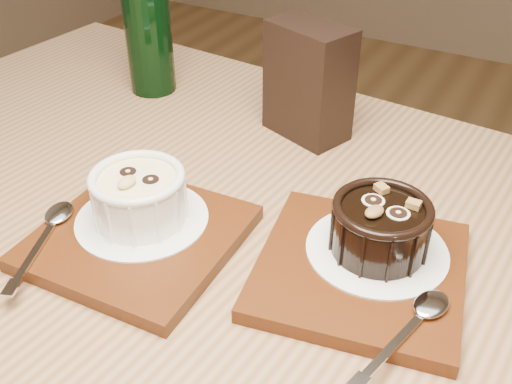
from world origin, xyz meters
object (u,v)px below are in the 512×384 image
Objects in this scene: tray_left at (139,237)px; condiment_stand at (309,82)px; tray_right at (360,270)px; ramekin_dark at (380,225)px; green_bottle at (148,26)px; table at (234,336)px; ramekin_white at (139,194)px.

tray_left is 0.29m from condiment_stand.
tray_right is 0.04m from ramekin_dark.
green_bottle reaches higher than ramekin_dark.
ramekin_dark reaches higher than table.
ramekin_dark is at bearing -26.33° from green_bottle.
green_bottle reaches higher than table.
tray_left is 0.04m from ramekin_white.
green_bottle is at bearing 170.18° from ramekin_dark.
green_bottle is (-0.41, 0.20, 0.05)m from ramekin_dark.
tray_left is 0.21m from tray_right.
tray_left is 1.29× the size of condiment_stand.
table is at bearing 7.37° from tray_left.
tray_left is 0.75× the size of green_bottle.
ramekin_dark is at bearing 76.01° from tray_right.
table is 7.02× the size of tray_left.
tray_right is (0.11, 0.05, 0.10)m from table.
ramekin_dark is (0.01, 0.02, 0.04)m from tray_right.
condiment_stand is at bearing 100.52° from table.
green_bottle reaches higher than condiment_stand.
ramekin_white is 0.27m from condiment_stand.
green_bottle is at bearing 124.75° from tray_left.
green_bottle reaches higher than ramekin_white.
table is 0.15m from tray_right.
table is 0.19m from ramekin_dark.
tray_left is at bearing -99.71° from condiment_stand.
table is at bearing -155.87° from tray_right.
condiment_stand is (-0.05, 0.27, 0.16)m from table.
green_bottle reaches higher than tray_right.
table is 0.44m from green_bottle.
condiment_stand reaches higher than tray_right.
ramekin_dark is (0.11, 0.07, 0.14)m from table.
table is 7.02× the size of tray_right.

